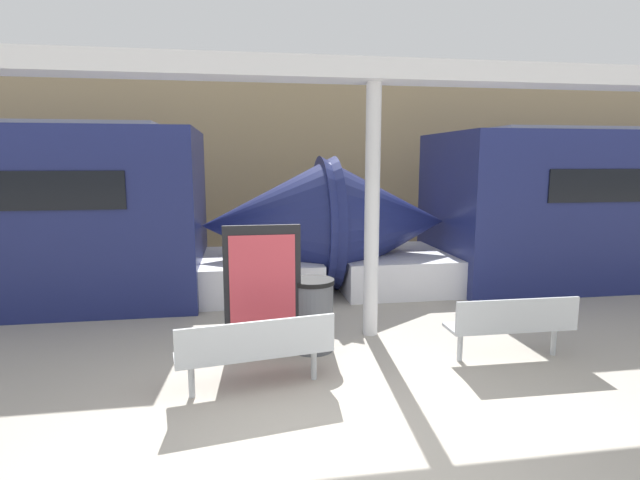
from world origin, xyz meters
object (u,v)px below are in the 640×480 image
at_px(bench_near, 256,348).
at_px(support_column_near, 372,213).
at_px(trash_bin, 312,315).
at_px(poster_board, 263,292).
at_px(bench_far, 512,323).

distance_m(bench_near, support_column_near, 2.69).
xyz_separation_m(bench_near, trash_bin, (0.79, 1.12, -0.01)).
xyz_separation_m(bench_near, support_column_near, (1.73, 1.60, 1.30)).
bearing_deg(poster_board, trash_bin, 13.17).
distance_m(bench_near, bench_far, 3.28).
distance_m(trash_bin, poster_board, 0.79).
bearing_deg(trash_bin, bench_far, -17.33).
height_order(bench_far, support_column_near, support_column_near).
bearing_deg(support_column_near, bench_near, -137.28).
xyz_separation_m(trash_bin, support_column_near, (0.93, 0.48, 1.31)).
distance_m(trash_bin, support_column_near, 1.68).
height_order(bench_near, trash_bin, trash_bin).
bearing_deg(bench_far, bench_near, -173.47).
relative_size(trash_bin, support_column_near, 0.27).
bearing_deg(bench_near, poster_board, 72.94).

